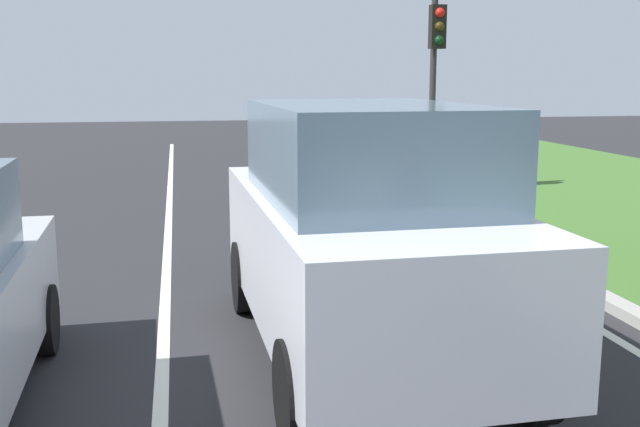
% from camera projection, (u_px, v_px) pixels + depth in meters
% --- Properties ---
extents(ground_plane, '(60.00, 60.00, 0.00)m').
position_uv_depth(ground_plane, '(212.00, 234.00, 12.00)').
color(ground_plane, '#262628').
extents(lane_line_center, '(0.12, 32.00, 0.01)m').
position_uv_depth(lane_line_center, '(168.00, 235.00, 11.87)').
color(lane_line_center, silver).
rests_on(lane_line_center, ground).
extents(lane_line_right_edge, '(0.12, 32.00, 0.01)m').
position_uv_depth(lane_line_right_edge, '(426.00, 225.00, 12.67)').
color(lane_line_right_edge, silver).
rests_on(lane_line_right_edge, ground).
extents(curb_right, '(0.24, 48.00, 0.12)m').
position_uv_depth(curb_right, '(454.00, 221.00, 12.75)').
color(curb_right, '#9E9B93').
rests_on(curb_right, ground).
extents(car_suv_ahead, '(2.06, 4.55, 2.28)m').
position_uv_depth(car_suv_ahead, '(363.00, 231.00, 6.55)').
color(car_suv_ahead, silver).
rests_on(car_suv_ahead, ground).
extents(traffic_light_near_right, '(0.32, 0.50, 4.31)m').
position_uv_depth(traffic_light_near_right, '(435.00, 58.00, 15.88)').
color(traffic_light_near_right, '#2D2D2D').
rests_on(traffic_light_near_right, ground).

